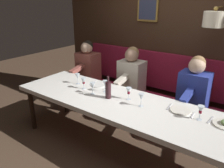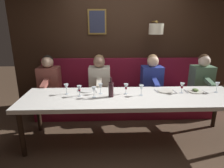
{
  "view_description": "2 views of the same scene",
  "coord_description": "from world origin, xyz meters",
  "px_view_note": "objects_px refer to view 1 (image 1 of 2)",
  "views": [
    {
      "loc": [
        -2.1,
        -1.27,
        1.95
      ],
      "look_at": [
        0.05,
        0.3,
        0.92
      ],
      "focal_mm": 35.57,
      "sensor_mm": 36.0,
      "label": 1
    },
    {
      "loc": [
        -2.69,
        0.4,
        1.75
      ],
      "look_at": [
        0.05,
        0.3,
        0.92
      ],
      "focal_mm": 30.62,
      "sensor_mm": 36.0,
      "label": 2
    }
  ],
  "objects_px": {
    "wine_glass_0": "(93,86)",
    "diner_near": "(194,86)",
    "wine_bottle": "(108,90)",
    "wine_glass_5": "(201,110)",
    "dining_table": "(129,108)",
    "wine_glass_4": "(129,91)",
    "diner_far": "(88,63)",
    "wine_glass_6": "(84,81)",
    "wine_glass_1": "(105,84)",
    "diner_middle": "(131,73)",
    "wine_glass_2": "(141,97)",
    "wine_glass_7": "(78,76)"
  },
  "relations": [
    {
      "from": "wine_glass_0",
      "to": "wine_glass_4",
      "type": "distance_m",
      "value": 0.51
    },
    {
      "from": "dining_table",
      "to": "wine_glass_4",
      "type": "xyz_separation_m",
      "value": [
        0.11,
        0.08,
        0.17
      ]
    },
    {
      "from": "wine_glass_4",
      "to": "wine_glass_7",
      "type": "height_order",
      "value": "same"
    },
    {
      "from": "diner_near",
      "to": "wine_glass_6",
      "type": "height_order",
      "value": "diner_near"
    },
    {
      "from": "diner_far",
      "to": "wine_glass_4",
      "type": "bearing_deg",
      "value": -119.07
    },
    {
      "from": "wine_glass_5",
      "to": "wine_glass_7",
      "type": "height_order",
      "value": "same"
    },
    {
      "from": "wine_glass_2",
      "to": "wine_glass_7",
      "type": "height_order",
      "value": "same"
    },
    {
      "from": "wine_glass_4",
      "to": "wine_glass_5",
      "type": "xyz_separation_m",
      "value": [
        0.01,
        -0.88,
        0.0
      ]
    },
    {
      "from": "wine_glass_6",
      "to": "wine_glass_7",
      "type": "relative_size",
      "value": 1.0
    },
    {
      "from": "wine_glass_5",
      "to": "wine_bottle",
      "type": "xyz_separation_m",
      "value": [
        -0.13,
        1.12,
        0.0
      ]
    },
    {
      "from": "wine_glass_1",
      "to": "wine_glass_6",
      "type": "distance_m",
      "value": 0.33
    },
    {
      "from": "diner_middle",
      "to": "diner_far",
      "type": "distance_m",
      "value": 0.96
    },
    {
      "from": "wine_bottle",
      "to": "wine_glass_6",
      "type": "bearing_deg",
      "value": 84.13
    },
    {
      "from": "wine_glass_4",
      "to": "wine_bottle",
      "type": "height_order",
      "value": "wine_bottle"
    },
    {
      "from": "wine_bottle",
      "to": "wine_glass_5",
      "type": "bearing_deg",
      "value": -83.37
    },
    {
      "from": "wine_glass_1",
      "to": "diner_middle",
      "type": "bearing_deg",
      "value": 2.66
    },
    {
      "from": "wine_glass_2",
      "to": "wine_glass_5",
      "type": "bearing_deg",
      "value": -82.44
    },
    {
      "from": "dining_table",
      "to": "wine_glass_7",
      "type": "relative_size",
      "value": 20.11
    },
    {
      "from": "wine_glass_1",
      "to": "wine_bottle",
      "type": "height_order",
      "value": "wine_bottle"
    },
    {
      "from": "wine_glass_5",
      "to": "dining_table",
      "type": "bearing_deg",
      "value": 98.46
    },
    {
      "from": "dining_table",
      "to": "diner_near",
      "type": "bearing_deg",
      "value": -30.09
    },
    {
      "from": "wine_glass_6",
      "to": "wine_bottle",
      "type": "bearing_deg",
      "value": -95.87
    },
    {
      "from": "diner_middle",
      "to": "wine_glass_2",
      "type": "xyz_separation_m",
      "value": [
        -0.85,
        -0.65,
        0.04
      ]
    },
    {
      "from": "dining_table",
      "to": "diner_far",
      "type": "height_order",
      "value": "diner_far"
    },
    {
      "from": "diner_near",
      "to": "wine_glass_7",
      "type": "bearing_deg",
      "value": 116.46
    },
    {
      "from": "diner_middle",
      "to": "wine_glass_0",
      "type": "height_order",
      "value": "diner_middle"
    },
    {
      "from": "wine_glass_0",
      "to": "wine_glass_7",
      "type": "xyz_separation_m",
      "value": [
        0.16,
        0.43,
        0.0
      ]
    },
    {
      "from": "diner_middle",
      "to": "diner_far",
      "type": "bearing_deg",
      "value": 90.0
    },
    {
      "from": "wine_glass_5",
      "to": "wine_glass_6",
      "type": "relative_size",
      "value": 1.0
    },
    {
      "from": "wine_glass_0",
      "to": "wine_glass_5",
      "type": "distance_m",
      "value": 1.38
    },
    {
      "from": "wine_glass_1",
      "to": "wine_glass_2",
      "type": "height_order",
      "value": "same"
    },
    {
      "from": "wine_glass_0",
      "to": "wine_glass_6",
      "type": "xyz_separation_m",
      "value": [
        0.06,
        0.22,
        -0.0
      ]
    },
    {
      "from": "diner_middle",
      "to": "wine_glass_1",
      "type": "relative_size",
      "value": 4.82
    },
    {
      "from": "wine_bottle",
      "to": "diner_near",
      "type": "bearing_deg",
      "value": -42.8
    },
    {
      "from": "wine_glass_6",
      "to": "wine_glass_0",
      "type": "bearing_deg",
      "value": -106.09
    },
    {
      "from": "diner_far",
      "to": "dining_table",
      "type": "bearing_deg",
      "value": -120.93
    },
    {
      "from": "wine_glass_4",
      "to": "wine_glass_7",
      "type": "distance_m",
      "value": 0.92
    },
    {
      "from": "diner_far",
      "to": "diner_middle",
      "type": "bearing_deg",
      "value": -90.0
    },
    {
      "from": "diner_near",
      "to": "wine_glass_7",
      "type": "xyz_separation_m",
      "value": [
        -0.75,
        1.51,
        0.04
      ]
    },
    {
      "from": "wine_glass_0",
      "to": "diner_near",
      "type": "bearing_deg",
      "value": -49.9
    },
    {
      "from": "wine_glass_1",
      "to": "wine_glass_6",
      "type": "bearing_deg",
      "value": 106.44
    },
    {
      "from": "wine_glass_0",
      "to": "wine_glass_2",
      "type": "bearing_deg",
      "value": -85.35
    },
    {
      "from": "diner_near",
      "to": "wine_glass_1",
      "type": "xyz_separation_m",
      "value": [
        -0.75,
        0.99,
        0.04
      ]
    },
    {
      "from": "diner_far",
      "to": "wine_glass_6",
      "type": "xyz_separation_m",
      "value": [
        -0.84,
        -0.68,
        0.04
      ]
    },
    {
      "from": "dining_table",
      "to": "wine_glass_4",
      "type": "relative_size",
      "value": 20.11
    },
    {
      "from": "diner_near",
      "to": "wine_glass_2",
      "type": "relative_size",
      "value": 4.82
    },
    {
      "from": "diner_far",
      "to": "wine_bottle",
      "type": "height_order",
      "value": "diner_far"
    },
    {
      "from": "wine_glass_6",
      "to": "wine_bottle",
      "type": "relative_size",
      "value": 0.55
    },
    {
      "from": "wine_glass_0",
      "to": "wine_glass_6",
      "type": "relative_size",
      "value": 1.0
    },
    {
      "from": "diner_near",
      "to": "wine_glass_2",
      "type": "distance_m",
      "value": 0.93
    }
  ]
}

